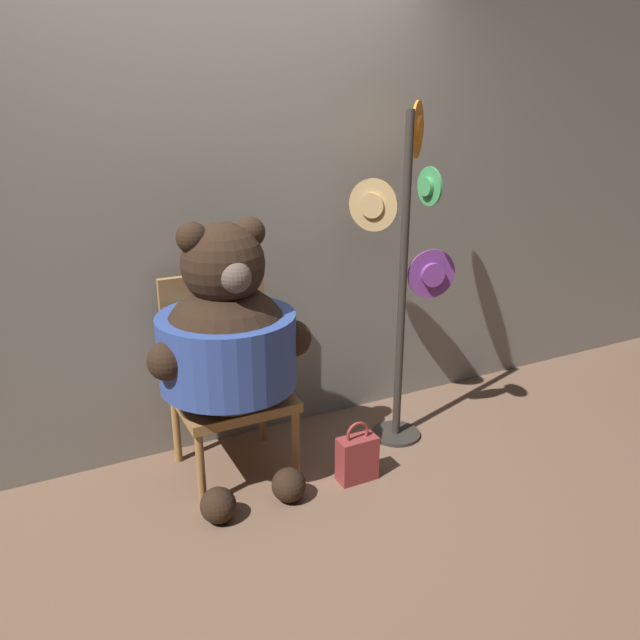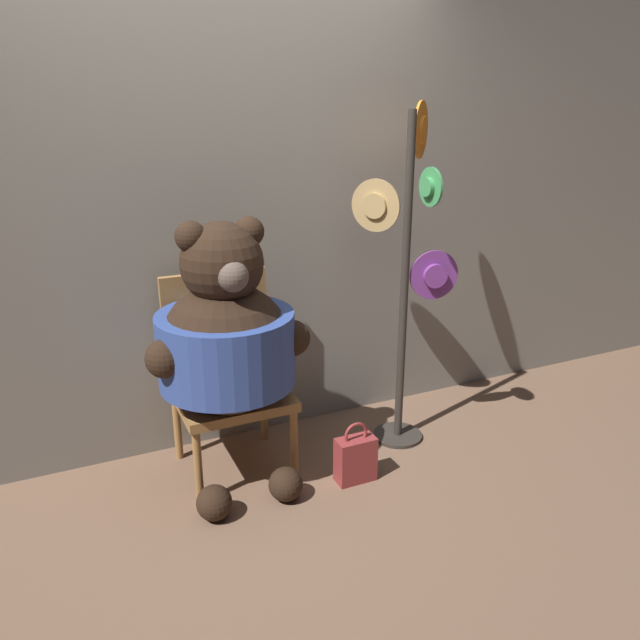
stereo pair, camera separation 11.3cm
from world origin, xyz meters
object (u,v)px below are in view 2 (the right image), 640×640
chair (226,370)px  teddy_bear (226,340)px  handbag_on_ground (356,458)px  hat_display_rack (409,263)px

chair → teddy_bear: (-0.04, -0.18, 0.24)m
chair → handbag_on_ground: 0.80m
chair → hat_display_rack: (0.98, -0.15, 0.50)m
teddy_bear → hat_display_rack: 1.05m
chair → teddy_bear: teddy_bear is taller
chair → handbag_on_ground: bearing=-41.1°
hat_display_rack → handbag_on_ground: bearing=-146.4°
chair → hat_display_rack: hat_display_rack is taller
teddy_bear → handbag_on_ground: bearing=-26.2°
handbag_on_ground → hat_display_rack: bearing=33.6°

